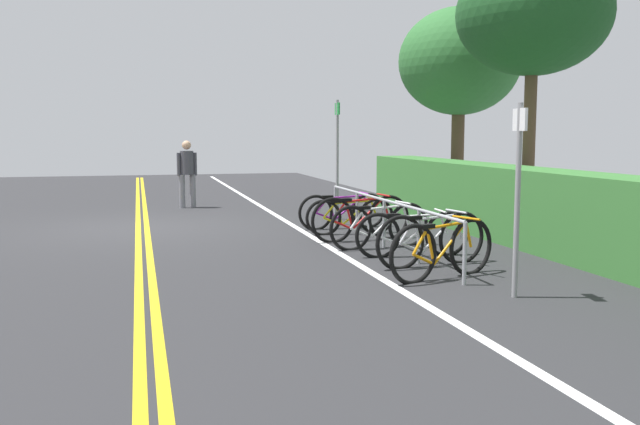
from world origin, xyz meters
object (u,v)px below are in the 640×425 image
sign_post_far (518,181)px  tree_near_left (459,62)px  bike_rack (384,211)px  bicycle_6 (443,250)px  bicycle_1 (350,216)px  sign_post_near (337,149)px  bicycle_3 (380,226)px  tree_mid (533,15)px  bicycle_5 (431,239)px  bicycle_2 (361,218)px  bicycle_0 (342,211)px  pedestrian (187,169)px  bicycle_4 (412,234)px

sign_post_far → tree_near_left: 9.42m
bike_rack → bicycle_6: 2.38m
bicycle_1 → sign_post_far: (5.04, 0.34, 0.97)m
bicycle_6 → sign_post_near: 6.06m
bicycle_3 → tree_mid: 5.27m
bicycle_1 → bicycle_6: size_ratio=0.99×
tree_mid → bike_rack: bearing=-65.8°
bike_rack → bicycle_5: size_ratio=3.28×
bicycle_2 → bike_rack: bearing=9.1°
bicycle_0 → sign_post_far: 5.85m
bicycle_3 → sign_post_far: size_ratio=0.81×
bicycle_2 → sign_post_near: sign_post_near is taller
pedestrian → bicycle_6: bearing=15.4°
bicycle_5 → tree_mid: bearing=133.1°
bicycle_3 → sign_post_far: (3.48, 0.33, 0.94)m
bicycle_3 → bicycle_1: bearing=-179.7°
tree_near_left → bicycle_0: bearing=-53.1°
sign_post_near → tree_near_left: 4.17m
tree_mid → bicycle_3: bearing=-66.1°
bicycle_0 → tree_near_left: bearing=126.9°
bike_rack → bicycle_5: 1.59m
bicycle_1 → bicycle_3: 1.56m
bicycle_2 → bicycle_6: (3.14, 0.04, -0.01)m
bicycle_0 → bicycle_2: bearing=-4.6°
pedestrian → sign_post_near: (3.09, 2.84, 0.55)m
pedestrian → bicycle_3: bearing=20.5°
bike_rack → tree_mid: 5.06m
bicycle_0 → bicycle_4: bearing=2.6°
bicycle_2 → pedestrian: 6.41m
bicycle_6 → tree_mid: size_ratio=0.32×
bicycle_4 → bicycle_6: (1.53, -0.22, 0.03)m
bicycle_6 → sign_post_far: size_ratio=0.78×
bicycle_6 → bicycle_0: bearing=179.0°
tree_near_left → sign_post_far: bearing=-21.8°
pedestrian → sign_post_far: sign_post_far is taller
bicycle_4 → sign_post_near: bearing=178.3°
bicycle_1 → sign_post_near: bearing=170.3°
bicycle_4 → bicycle_6: bicycle_6 is taller
bicycle_3 → pedestrian: bearing=-159.5°
sign_post_near → bicycle_4: bearing=-1.7°
sign_post_far → tree_mid: size_ratio=0.41×
bicycle_1 → bicycle_4: 2.39m
bike_rack → bicycle_4: (0.84, 0.14, -0.25)m
tree_near_left → tree_mid: size_ratio=0.92×
bicycle_1 → tree_mid: size_ratio=0.32×
bicycle_0 → bicycle_3: bearing=-1.7°
bicycle_1 → bicycle_5: bearing=3.5°
sign_post_far → tree_mid: tree_mid is taller
bicycle_2 → pedestrian: bearing=-157.4°
bicycle_0 → bicycle_3: bicycle_3 is taller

